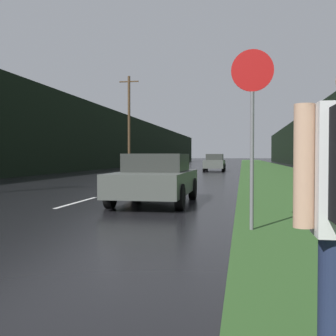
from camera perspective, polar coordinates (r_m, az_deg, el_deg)
grass_verge at (r=38.87m, az=14.22°, el=-0.40°), size 6.00×240.00×0.02m
lane_stripe_c at (r=12.45m, az=-12.19°, el=-4.56°), size 0.12×3.00×0.01m
lane_stripe_d at (r=19.09m, az=-4.22°, el=-2.40°), size 0.12×3.00×0.01m
lane_stripe_e at (r=25.92m, az=-0.41°, el=-1.34°), size 0.12×3.00×0.01m
lane_stripe_f at (r=32.82m, az=1.81°, el=-0.72°), size 0.12×3.00×0.01m
treeline_far_side at (r=51.10m, az=-7.32°, el=3.76°), size 2.00×140.00×6.54m
treeline_near_side at (r=49.58m, az=20.34°, el=3.95°), size 2.00×140.00×6.90m
utility_pole_far at (r=38.95m, az=-5.30°, el=6.21°), size 1.80×0.24×8.67m
stop_sign at (r=7.66m, az=11.33°, el=6.68°), size 0.75×0.07×3.23m
car_passing_near at (r=11.97m, az=-1.66°, el=-1.38°), size 2.01×4.39×1.40m
car_passing_far at (r=37.61m, az=6.33°, el=0.73°), size 1.82×4.44×1.54m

